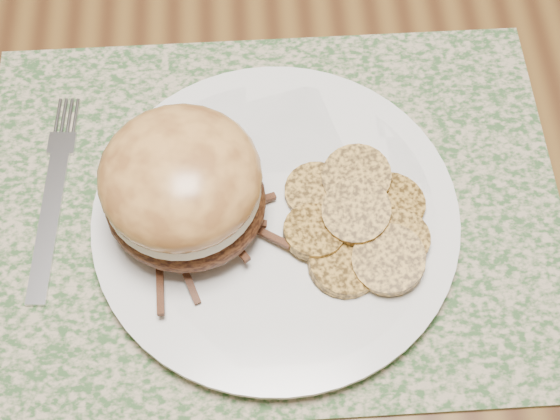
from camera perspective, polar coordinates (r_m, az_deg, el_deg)
name	(u,v)px	position (r m, az deg, el deg)	size (l,w,h in m)	color
ground	(442,347)	(1.38, 11.78, -9.76)	(3.50, 3.50, 0.00)	#52391C
placemat	(272,208)	(0.61, -0.61, 0.17)	(0.45, 0.33, 0.00)	#34582D
dinner_plate	(276,219)	(0.59, -0.31, -0.65)	(0.26, 0.26, 0.02)	white
pork_sandwich	(182,187)	(0.55, -7.15, 1.67)	(0.15, 0.14, 0.09)	black
roasted_potatoes	(359,222)	(0.57, 5.79, -0.84)	(0.12, 0.14, 0.03)	#BB8937
fork	(54,194)	(0.63, -16.21, 1.14)	(0.03, 0.18, 0.00)	#B7B8BE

